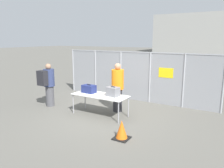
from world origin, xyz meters
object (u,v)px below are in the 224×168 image
at_px(security_worker_near, 118,87).
at_px(utility_trailer, 189,87).
at_px(traveler_hooded, 48,83).
at_px(traffic_cone, 122,130).
at_px(suitcase_grey, 113,92).
at_px(inspection_table, 100,96).
at_px(suitcase_navy, 89,89).

relative_size(security_worker_near, utility_trailer, 0.53).
relative_size(traveler_hooded, traffic_cone, 3.28).
bearing_deg(utility_trailer, traffic_cone, -95.25).
relative_size(suitcase_grey, traffic_cone, 0.84).
bearing_deg(security_worker_near, inspection_table, 47.08).
height_order(suitcase_grey, security_worker_near, security_worker_near).
distance_m(suitcase_navy, suitcase_grey, 1.01).
bearing_deg(suitcase_grey, security_worker_near, 104.90).
distance_m(inspection_table, suitcase_grey, 0.53).
xyz_separation_m(traveler_hooded, traffic_cone, (3.96, -1.10, -0.71)).
xyz_separation_m(traveler_hooded, security_worker_near, (2.70, 0.89, -0.01)).
bearing_deg(traffic_cone, security_worker_near, 122.27).
distance_m(suitcase_grey, utility_trailer, 4.77).
distance_m(utility_trailer, traffic_cone, 5.86).
distance_m(security_worker_near, utility_trailer, 4.27).
bearing_deg(suitcase_navy, traffic_cone, -32.61).
bearing_deg(inspection_table, traveler_hooded, -175.49).
relative_size(inspection_table, utility_trailer, 0.59).
height_order(suitcase_grey, traveler_hooded, traveler_hooded).
bearing_deg(traveler_hooded, security_worker_near, 6.86).
xyz_separation_m(inspection_table, traveler_hooded, (-2.38, -0.19, 0.25)).
distance_m(traveler_hooded, traffic_cone, 4.17).
relative_size(inspection_table, suitcase_navy, 4.01).
bearing_deg(suitcase_grey, suitcase_navy, -178.45).
bearing_deg(suitcase_navy, utility_trailer, 59.50).
relative_size(security_worker_near, traffic_cone, 3.45).
bearing_deg(utility_trailer, suitcase_grey, -110.07).
height_order(suitcase_navy, traveler_hooded, traveler_hooded).
xyz_separation_m(suitcase_navy, utility_trailer, (2.64, 4.48, -0.46)).
xyz_separation_m(suitcase_grey, traffic_cone, (1.09, -1.37, -0.66)).
bearing_deg(inspection_table, suitcase_grey, 10.15).
height_order(inspection_table, security_worker_near, security_worker_near).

